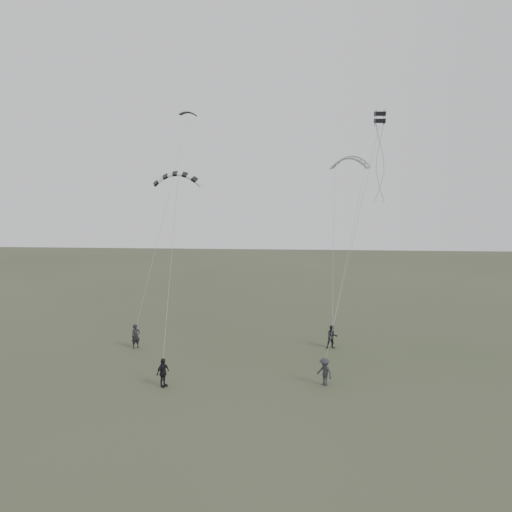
# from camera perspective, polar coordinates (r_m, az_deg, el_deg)

# --- Properties ---
(ground) EXTENTS (140.00, 140.00, 0.00)m
(ground) POSITION_cam_1_polar(r_m,az_deg,el_deg) (32.69, -2.57, -13.41)
(ground) COLOR #3A422B
(ground) RESTS_ON ground
(flyer_left) EXTENTS (0.78, 0.76, 1.81)m
(flyer_left) POSITION_cam_1_polar(r_m,az_deg,el_deg) (38.65, -13.58, -8.91)
(flyer_left) COLOR black
(flyer_left) RESTS_ON ground
(flyer_right) EXTENTS (0.97, 0.83, 1.74)m
(flyer_right) POSITION_cam_1_polar(r_m,az_deg,el_deg) (37.96, 8.69, -9.13)
(flyer_right) COLOR black
(flyer_right) RESTS_ON ground
(flyer_center) EXTENTS (0.85, 1.11, 1.75)m
(flyer_center) POSITION_cam_1_polar(r_m,az_deg,el_deg) (31.04, -10.59, -12.97)
(flyer_center) COLOR black
(flyer_center) RESTS_ON ground
(flyer_far) EXTENTS (1.22, 1.23, 1.70)m
(flyer_far) POSITION_cam_1_polar(r_m,az_deg,el_deg) (31.02, 7.83, -12.97)
(flyer_far) COLOR #2C2C31
(flyer_far) RESTS_ON ground
(kite_dark_small) EXTENTS (1.58, 1.25, 0.61)m
(kite_dark_small) POSITION_cam_1_polar(r_m,az_deg,el_deg) (44.73, -7.76, 15.95)
(kite_dark_small) COLOR black
(kite_dark_small) RESTS_ON flyer_left
(kite_pale_large) EXTENTS (3.63, 2.35, 1.60)m
(kite_pale_large) POSITION_cam_1_polar(r_m,az_deg,el_deg) (45.58, 10.67, 10.96)
(kite_pale_large) COLOR #949799
(kite_pale_large) RESTS_ON flyer_right
(kite_striped) EXTENTS (3.52, 1.64, 1.50)m
(kite_striped) POSITION_cam_1_polar(r_m,az_deg,el_deg) (36.15, -8.96, 9.29)
(kite_striped) COLOR black
(kite_striped) RESTS_ON flyer_center
(kite_box) EXTENTS (0.67, 0.75, 0.79)m
(kite_box) POSITION_cam_1_polar(r_m,az_deg,el_deg) (33.57, 13.96, 15.13)
(kite_box) COLOR black
(kite_box) RESTS_ON flyer_far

